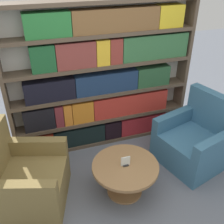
% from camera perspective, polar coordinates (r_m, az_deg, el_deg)
% --- Properties ---
extents(ground_plane, '(14.00, 14.00, 0.00)m').
position_cam_1_polar(ground_plane, '(3.31, 6.07, -20.35)').
color(ground_plane, slate).
extents(bookshelf, '(2.66, 0.30, 2.12)m').
position_cam_1_polar(bookshelf, '(3.79, -2.10, 7.04)').
color(bookshelf, silver).
rests_on(bookshelf, ground_plane).
extents(armchair_left, '(1.05, 1.06, 0.98)m').
position_cam_1_polar(armchair_left, '(3.32, -18.52, -13.92)').
color(armchair_left, olive).
rests_on(armchair_left, ground_plane).
extents(armchair_right, '(1.02, 1.03, 0.98)m').
position_cam_1_polar(armchair_right, '(3.90, 17.70, -6.09)').
color(armchair_right, '#386684').
rests_on(armchair_right, ground_plane).
extents(coffee_table, '(0.80, 0.80, 0.44)m').
position_cam_1_polar(coffee_table, '(3.26, 2.87, -13.07)').
color(coffee_table, olive).
rests_on(coffee_table, ground_plane).
extents(table_sign, '(0.11, 0.06, 0.12)m').
position_cam_1_polar(table_sign, '(3.14, 2.96, -10.78)').
color(table_sign, black).
rests_on(table_sign, coffee_table).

